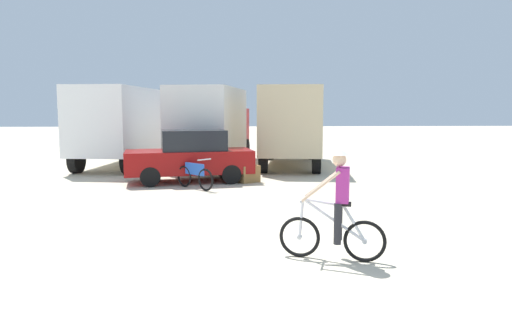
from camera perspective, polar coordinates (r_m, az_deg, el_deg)
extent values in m
plane|color=beige|center=(8.58, -1.41, -10.22)|extent=(120.00, 120.00, 0.00)
cube|color=white|center=(20.05, -16.80, 4.74)|extent=(3.07, 5.47, 2.70)
cube|color=#2D2D33|center=(23.27, -13.71, 3.76)|extent=(2.38, 1.78, 2.00)
cube|color=black|center=(23.92, -13.21, 4.67)|extent=(2.02, 0.35, 0.80)
cylinder|color=black|center=(23.58, -16.08, 1.29)|extent=(0.45, 1.03, 1.00)
cylinder|color=black|center=(22.94, -11.31, 1.28)|extent=(0.45, 1.03, 1.00)
cylinder|color=black|center=(19.01, -21.38, -0.03)|extent=(0.45, 1.03, 1.00)
cylinder|color=black|center=(18.21, -15.60, -0.08)|extent=(0.45, 1.03, 1.00)
cube|color=white|center=(19.60, -5.87, 4.94)|extent=(3.34, 5.56, 2.70)
cube|color=#B21E1E|center=(22.93, -3.85, 3.89)|extent=(2.44, 1.89, 2.00)
cube|color=black|center=(23.60, -3.51, 4.81)|extent=(2.00, 0.46, 0.80)
cylinder|color=black|center=(23.12, -6.36, 1.40)|extent=(0.50, 1.04, 1.00)
cylinder|color=black|center=(22.71, -1.36, 1.35)|extent=(0.50, 1.04, 1.00)
cylinder|color=black|center=(18.34, -10.16, 0.09)|extent=(0.50, 1.04, 1.00)
cylinder|color=black|center=(17.82, -3.91, 0.00)|extent=(0.50, 1.04, 1.00)
cube|color=#CCB78E|center=(19.33, 4.32, 4.94)|extent=(3.11, 5.49, 2.70)
cube|color=silver|center=(22.74, 4.42, 3.87)|extent=(2.39, 1.80, 2.00)
cube|color=black|center=(23.43, 4.45, 4.79)|extent=(2.01, 0.37, 0.80)
cylinder|color=black|center=(22.74, 1.82, 1.36)|extent=(0.46, 1.04, 1.00)
cylinder|color=black|center=(22.72, 6.97, 1.31)|extent=(0.46, 1.04, 1.00)
cylinder|color=black|center=(17.78, 0.92, 0.00)|extent=(0.46, 1.04, 1.00)
cylinder|color=black|center=(17.75, 7.50, -0.07)|extent=(0.46, 1.04, 1.00)
cube|color=maroon|center=(15.71, -8.28, -0.16)|extent=(4.44, 2.47, 0.76)
cube|color=black|center=(15.66, -7.77, 2.48)|extent=(2.35, 1.94, 0.68)
cylinder|color=black|center=(14.93, -12.98, -2.06)|extent=(0.67, 0.33, 0.64)
cylinder|color=black|center=(16.47, -13.01, -1.29)|extent=(0.67, 0.33, 0.64)
cylinder|color=black|center=(15.16, -3.09, -1.78)|extent=(0.67, 0.33, 0.64)
cylinder|color=black|center=(16.68, -4.04, -1.05)|extent=(0.67, 0.33, 0.64)
torus|color=black|center=(7.73, 5.42, -9.47)|extent=(0.67, 0.26, 0.68)
cylinder|color=silver|center=(7.73, 5.42, -9.47)|extent=(0.10, 0.10, 0.08)
torus|color=black|center=(7.65, 13.34, -9.79)|extent=(0.67, 0.26, 0.68)
cylinder|color=silver|center=(7.65, 13.34, -9.79)|extent=(0.10, 0.10, 0.08)
cylinder|color=silver|center=(7.59, 9.59, -7.33)|extent=(1.00, 0.35, 0.68)
cylinder|color=silver|center=(7.54, 8.32, -5.22)|extent=(0.65, 0.24, 0.13)
cylinder|color=silver|center=(7.58, 12.07, -7.71)|extent=(0.38, 0.16, 0.59)
cylinder|color=silver|center=(7.65, 5.64, -7.17)|extent=(0.11, 0.08, 0.64)
cylinder|color=silver|center=(7.58, 5.85, -4.83)|extent=(0.19, 0.51, 0.04)
cube|color=black|center=(7.52, 10.81, -5.37)|extent=(0.26, 0.19, 0.06)
cube|color=#AD2D8C|center=(7.47, 10.70, -3.04)|extent=(0.29, 0.36, 0.56)
sphere|color=beige|center=(7.42, 10.30, 0.03)|extent=(0.22, 0.22, 0.22)
cone|color=silver|center=(7.41, 10.32, 1.03)|extent=(0.32, 0.32, 0.10)
cylinder|color=#26262B|center=(7.47, 10.08, -7.81)|extent=(0.12, 0.12, 0.66)
cylinder|color=#26262B|center=(7.72, 10.22, -7.35)|extent=(0.12, 0.12, 0.66)
cylinder|color=beige|center=(7.32, 7.97, -3.29)|extent=(0.62, 0.19, 0.53)
cylinder|color=beige|center=(7.67, 8.27, -2.86)|extent=(0.60, 0.27, 0.53)
torus|color=black|center=(13.89, -6.27, -2.46)|extent=(0.51, 0.54, 0.68)
torus|color=black|center=(14.70, -8.88, -2.02)|extent=(0.51, 0.54, 0.68)
cube|color=blue|center=(14.25, -7.63, -1.12)|extent=(0.63, 0.68, 0.36)
cylinder|color=silver|center=(13.85, -6.43, 0.06)|extent=(0.39, 0.37, 0.04)
cube|color=olive|center=(15.61, -1.23, -1.66)|extent=(0.97, 1.00, 0.57)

